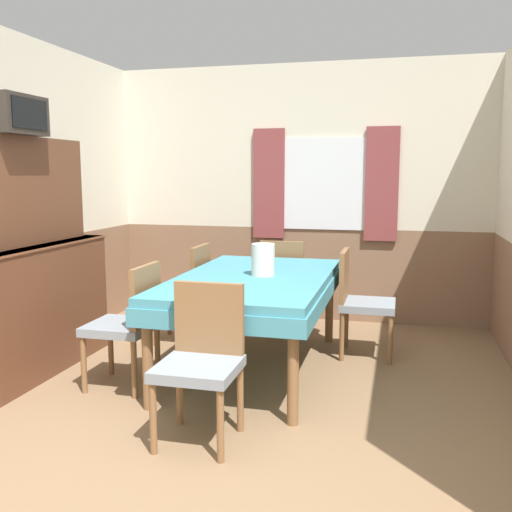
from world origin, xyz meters
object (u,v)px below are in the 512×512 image
chair_right_far (360,298)px  vase (263,260)px  chair_head_near (202,356)px  sideboard (31,274)px  tv (12,115)px  chair_left_far (187,289)px  chair_left_near (129,320)px  chair_head_window (284,281)px  dining_table (254,289)px

chair_right_far → vase: bearing=-51.8°
chair_head_near → chair_right_far: 1.90m
sideboard → tv: 1.18m
chair_left_far → chair_left_near: same height
chair_left_near → tv: tv is taller
chair_left_far → sideboard: (-0.88, -0.97, 0.26)m
chair_left_far → tv: 2.01m
chair_right_far → chair_left_near: (-1.52, -1.12, 0.00)m
chair_head_window → sideboard: 2.31m
chair_head_window → tv: tv is taller
chair_right_far → tv: bearing=-64.0°
chair_head_near → chair_left_near: 0.98m
chair_left_near → chair_head_window: (0.76, 1.74, 0.00)m
dining_table → chair_head_near: size_ratio=2.24×
tv → sideboard: bearing=107.7°
chair_head_near → vase: vase is taller
sideboard → chair_head_near: bearing=-25.1°
chair_head_near → sideboard: 1.84m
chair_head_near → chair_right_far: bearing=-113.6°
chair_right_far → chair_head_window: 0.98m
chair_left_far → chair_right_far: (1.52, 0.00, 0.00)m
dining_table → chair_head_near: (0.00, -1.18, -0.16)m
dining_table → chair_head_near: bearing=-90.0°
chair_head_window → chair_right_far: bearing=-39.2°
chair_left_near → chair_head_window: size_ratio=1.00×
tv → vase: size_ratio=1.92×
chair_head_near → chair_head_window: (0.00, 2.36, 0.00)m
dining_table → chair_right_far: 0.96m
chair_head_near → chair_left_near: same height
chair_left_far → chair_right_far: 1.52m
sideboard → vase: 1.77m
dining_table → sideboard: size_ratio=1.11×
dining_table → chair_left_far: bearing=143.6°
sideboard → vase: bearing=14.0°
vase → tv: bearing=-160.0°
chair_left_far → vase: (0.83, -0.55, 0.38)m
chair_left_near → sideboard: (-0.88, 0.15, 0.26)m
chair_head_window → tv: size_ratio=1.89×
chair_left_far → chair_head_window: 0.98m
chair_left_far → chair_right_far: bearing=-90.0°
chair_head_near → vase: bearing=-93.2°
chair_left_far → dining_table: bearing=-126.4°
tv → chair_left_near: bearing=1.7°
dining_table → chair_head_window: (0.00, 1.18, -0.16)m
chair_head_near → chair_right_far: (0.76, 1.74, 0.00)m
chair_left_far → vase: vase is taller
chair_right_far → sideboard: 2.61m
chair_left_far → sideboard: size_ratio=0.50×
sideboard → tv: tv is taller
dining_table → chair_left_near: bearing=-143.6°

